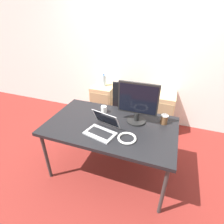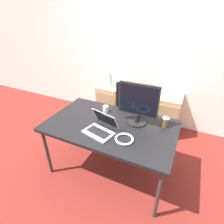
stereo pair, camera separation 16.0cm
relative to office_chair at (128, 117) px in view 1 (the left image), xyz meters
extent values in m
plane|color=maroon|center=(0.00, -0.80, -0.39)|extent=(14.00, 14.00, 0.00)
cube|color=white|center=(0.00, 0.70, 0.91)|extent=(10.00, 0.05, 2.60)
cube|color=black|center=(0.00, -0.80, 0.33)|extent=(1.55, 0.92, 0.04)
cylinder|color=#333333|center=(-0.72, -1.20, -0.04)|extent=(0.04, 0.04, 0.71)
cylinder|color=#333333|center=(0.71, -1.20, -0.04)|extent=(0.04, 0.04, 0.71)
cylinder|color=#333333|center=(-0.72, -0.40, -0.04)|extent=(0.04, 0.04, 0.71)
cylinder|color=#333333|center=(0.71, -0.40, -0.04)|extent=(0.04, 0.04, 0.71)
cylinder|color=#232326|center=(-0.01, 0.07, -0.38)|extent=(0.56, 0.56, 0.04)
cylinder|color=gray|center=(-0.01, 0.07, -0.16)|extent=(0.05, 0.05, 0.39)
cube|color=black|center=(-0.01, 0.07, 0.03)|extent=(0.56, 0.56, 0.07)
cube|color=black|center=(0.03, -0.19, 0.37)|extent=(0.44, 0.12, 0.60)
cube|color=tan|center=(-0.60, 0.43, -0.04)|extent=(0.40, 0.47, 0.71)
cube|color=tan|center=(-0.60, 0.20, -0.04)|extent=(0.37, 0.01, 0.56)
cube|color=tan|center=(0.51, 0.43, -0.04)|extent=(0.40, 0.47, 0.71)
cube|color=tan|center=(0.51, 0.20, -0.04)|extent=(0.37, 0.01, 0.56)
cylinder|color=silver|center=(-0.60, 0.43, 0.41)|extent=(0.08, 0.08, 0.20)
cylinder|color=#3359B2|center=(-0.60, 0.43, 0.52)|extent=(0.04, 0.04, 0.02)
cube|color=#ADADB2|center=(-0.05, -1.01, 0.36)|extent=(0.37, 0.28, 0.02)
cube|color=black|center=(-0.05, -1.01, 0.37)|extent=(0.29, 0.18, 0.00)
cube|color=#ADADB2|center=(-0.03, -0.87, 0.47)|extent=(0.34, 0.17, 0.20)
cube|color=black|center=(-0.03, -0.87, 0.47)|extent=(0.32, 0.15, 0.18)
cylinder|color=black|center=(0.27, -0.63, 0.36)|extent=(0.23, 0.23, 0.02)
cylinder|color=black|center=(0.27, -0.63, 0.42)|extent=(0.06, 0.06, 0.10)
cube|color=black|center=(0.27, -0.63, 0.67)|extent=(0.47, 0.03, 0.38)
cube|color=black|center=(0.27, -0.64, 0.67)|extent=(0.44, 0.00, 0.34)
ellipsoid|color=silver|center=(-0.03, -0.73, 0.37)|extent=(0.04, 0.06, 0.03)
cylinder|color=white|center=(-0.19, -0.55, 0.40)|extent=(0.07, 0.07, 0.09)
cylinder|color=brown|center=(0.59, -0.56, 0.41)|extent=(0.08, 0.08, 0.11)
cylinder|color=white|center=(0.59, -0.56, 0.47)|extent=(0.09, 0.09, 0.01)
torus|color=white|center=(0.26, -1.00, 0.37)|extent=(0.20, 0.20, 0.02)
camera|label=1|loc=(0.60, -2.42, 1.54)|focal=28.00mm
camera|label=2|loc=(0.75, -2.36, 1.54)|focal=28.00mm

